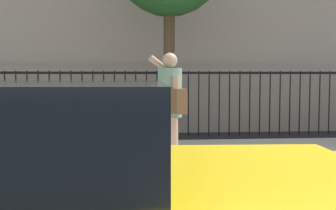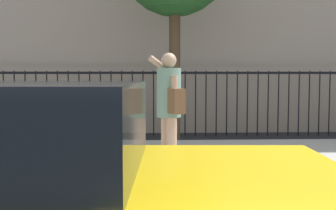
{
  "view_description": "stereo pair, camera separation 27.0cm",
  "coord_description": "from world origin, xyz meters",
  "views": [
    {
      "loc": [
        -1.98,
        -4.0,
        1.5
      ],
      "look_at": [
        -1.47,
        2.04,
        1.05
      ],
      "focal_mm": 43.87,
      "sensor_mm": 36.0,
      "label": 1
    },
    {
      "loc": [
        -1.71,
        -4.02,
        1.5
      ],
      "look_at": [
        -1.47,
        2.04,
        1.05
      ],
      "focal_mm": 43.87,
      "sensor_mm": 36.0,
      "label": 2
    }
  ],
  "objects": [
    {
      "name": "pedestrian_on_phone",
      "position": [
        -1.46,
        1.71,
        1.11
      ],
      "size": [
        0.52,
        0.71,
        1.66
      ],
      "color": "tan",
      "rests_on": "sidewalk"
    },
    {
      "name": "sidewalk",
      "position": [
        0.0,
        2.2,
        0.07
      ],
      "size": [
        28.0,
        4.4,
        0.15
      ],
      "primitive_type": "cube",
      "color": "#B2ADA3",
      "rests_on": "ground"
    },
    {
      "name": "taxi_yellow",
      "position": [
        -2.64,
        -1.53,
        0.7
      ],
      "size": [
        4.27,
        2.0,
        1.45
      ],
      "color": "yellow",
      "rests_on": "ground"
    },
    {
      "name": "iron_fence",
      "position": [
        0.0,
        5.9,
        1.02
      ],
      "size": [
        12.03,
        0.04,
        1.6
      ],
      "color": "black",
      "rests_on": "ground"
    }
  ]
}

